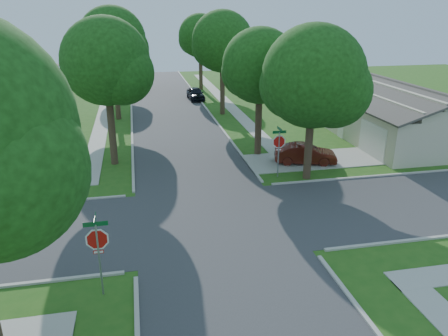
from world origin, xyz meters
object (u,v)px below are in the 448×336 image
Objects in this scene: house_ne_near at (395,117)px; house_ne_far at (306,80)px; stop_sign_sw at (98,243)px; tree_w_mid at (113,43)px; car_curb_east at (196,94)px; house_nw_far at (11,86)px; car_curb_west at (134,87)px; tree_e_near at (261,69)px; tree_e_far at (201,38)px; stop_sign_ne at (279,144)px; car_driveway at (305,154)px; tree_ne_corner at (314,81)px; tree_w_near at (107,66)px; tree_e_mid at (223,44)px; tree_w_far at (118,43)px.

house_ne_near is 1.00× the size of house_ne_far.
house_ne_near is (20.69, 15.70, -0.51)m from stop_sign_sw.
tree_w_mid reaches higher than car_curb_east.
house_nw_far is 3.21× the size of car_curb_west.
tree_e_near is 0.95× the size of tree_e_far.
house_ne_far is at bearing 65.07° from stop_sign_ne.
car_curb_west is (-6.40, 6.00, -0.03)m from car_curb_east.
stop_sign_ne is 0.77× the size of car_driveway.
tree_w_mid is 16.56m from house_nw_far.
tree_e_near is 5.06m from tree_ne_corner.
house_ne_far is (20.64, 19.99, -4.60)m from tree_w_near.
tree_e_mid is 0.68× the size of house_nw_far.
car_curb_east reaches higher than car_curb_west.
tree_w_far is at bearing 125.90° from tree_e_mid.
car_curb_east is at bearing -176.08° from house_ne_far.
tree_e_far reaches higher than tree_e_near.
tree_e_far is 13.09m from house_ne_far.
car_driveway is at bearing -111.57° from house_ne_far.
tree_e_near is at bearing -90.00° from tree_e_far.
tree_ne_corner is at bearing -111.23° from house_ne_far.
car_curb_west is (-7.95, 0.11, -5.36)m from tree_e_far.
tree_w_mid is at bearing 154.12° from house_ne_near.
house_nw_far is 19.60m from car_curb_east.
stop_sign_ne is at bearing -52.84° from house_nw_far.
house_nw_far is (-22.35, 27.79, -4.08)m from tree_ne_corner.
tree_e_mid is 15.77m from house_ne_near.
house_ne_near is 1.00× the size of house_nw_far.
tree_w_far reaches higher than car_driveway.
tree_ne_corner is (11.00, -4.80, -0.52)m from tree_w_near.
stop_sign_sw is 33.78m from car_curb_east.
house_ne_near is 30.06m from car_curb_west.
tree_ne_corner is 0.64× the size of house_nw_far.
tree_e_far is at bearing 93.09° from tree_ne_corner.
tree_w_near reaches higher than house_ne_near.
car_curb_west is at bearing 105.03° from stop_sign_ne.
stop_sign_ne is at bearing -24.74° from tree_w_near.
tree_e_near is 23.30m from house_ne_far.
tree_e_far is at bearing 89.90° from stop_sign_ne.
tree_e_near is 26.71m from tree_w_far.
tree_e_mid reaches higher than stop_sign_sw.
tree_w_far is at bearing 10.05° from house_nw_far.
tree_w_near is (-9.34, 4.31, 4.08)m from stop_sign_ne.
tree_w_near is 25.75m from car_curb_west.
car_curb_west is at bearing 121.25° from tree_e_mid.
car_curb_east is at bearing 97.53° from tree_ne_corner.
stop_sign_sw is at bearing -106.69° from car_curb_east.
house_ne_near reaches higher than stop_sign_ne.
tree_e_far is at bearing 0.00° from tree_w_far.
tree_w_far is 12.19m from house_nw_far.
house_nw_far is at bearing 152.09° from tree_e_mid.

